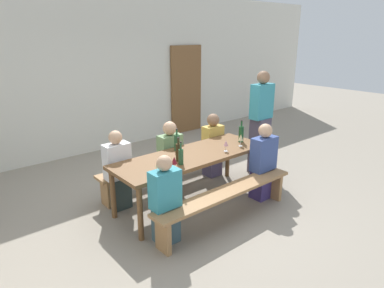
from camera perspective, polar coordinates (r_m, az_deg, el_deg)
The scene contains 20 objects.
ground_plane at distance 5.06m, azimuth 0.00°, elevation -9.73°, with size 24.00×24.00×0.00m, color gray.
back_wall at distance 7.21m, azimuth -16.63°, elevation 11.34°, with size 14.00×0.20×3.20m, color silver.
wooden_door at distance 8.39m, azimuth -0.97°, elevation 9.14°, with size 0.90×0.06×2.10m, color brown.
tasting_table at distance 4.78m, azimuth 0.00°, elevation -2.54°, with size 2.32×0.80×0.75m.
bench_near at distance 4.44m, azimuth 5.89°, elevation -8.80°, with size 2.22×0.30×0.45m.
bench_far at distance 5.41m, azimuth -4.78°, elevation -3.65°, with size 2.22×0.30×0.45m.
wine_bottle_0 at distance 4.35m, azimuth -1.89°, elevation -2.09°, with size 0.07×0.07×0.31m.
wine_bottle_1 at distance 4.87m, azimuth -2.57°, elevation 0.29°, with size 0.08×0.08×0.33m.
wine_bottle_2 at distance 5.31m, azimuth 8.29°, elevation 1.73°, with size 0.08×0.08×0.35m.
wine_bottle_3 at distance 4.47m, azimuth -2.29°, elevation -1.33°, with size 0.07×0.07×0.32m.
wine_glass_0 at distance 4.08m, azimuth -5.80°, elevation -3.53°, with size 0.06×0.06×0.16m.
wine_glass_1 at distance 4.21m, azimuth -3.01°, elevation -2.82°, with size 0.07×0.07×0.16m.
wine_glass_2 at distance 4.85m, azimuth 5.75°, elevation 0.06°, with size 0.07×0.07×0.16m.
wine_glass_3 at distance 5.09m, azimuth 8.23°, elevation 1.05°, with size 0.07×0.07×0.19m.
seated_guest_near_0 at distance 3.97m, azimuth -4.51°, elevation -9.75°, with size 0.35×0.24×1.09m.
seated_guest_near_1 at distance 5.09m, azimuth 11.89°, elevation -3.27°, with size 0.40×0.24×1.15m.
seated_guest_far_0 at distance 4.81m, azimuth -12.38°, elevation -4.66°, with size 0.36×0.24×1.13m.
seated_guest_far_1 at distance 5.25m, azimuth -3.69°, elevation -2.33°, with size 0.37×0.24×1.11m.
seated_guest_far_2 at distance 5.80m, azimuth 3.50°, elevation -0.37°, with size 0.35×0.24×1.10m.
standing_host at distance 5.95m, azimuth 11.46°, elevation 3.24°, with size 0.40×0.24×1.78m.
Camera 1 is at (-2.87, -3.42, 2.37)m, focal length 31.64 mm.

